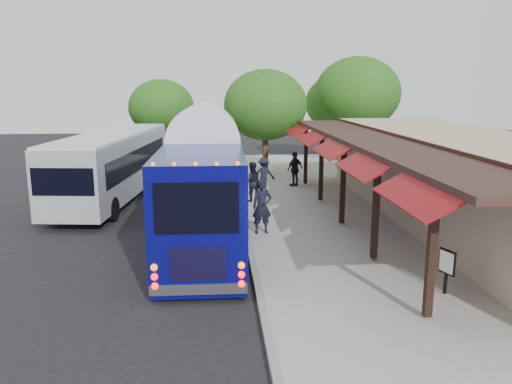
# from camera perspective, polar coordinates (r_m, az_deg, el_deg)

# --- Properties ---
(ground) EXTENTS (90.00, 90.00, 0.00)m
(ground) POSITION_cam_1_polar(r_m,az_deg,el_deg) (15.36, -0.49, -8.66)
(ground) COLOR black
(ground) RESTS_ON ground
(sidewalk) EXTENTS (10.00, 40.00, 0.15)m
(sidewalk) POSITION_cam_1_polar(r_m,az_deg,el_deg) (20.03, 13.12, -3.79)
(sidewalk) COLOR #9E9B93
(sidewalk) RESTS_ON ground
(curb) EXTENTS (0.20, 40.00, 0.16)m
(curb) POSITION_cam_1_polar(r_m,az_deg,el_deg) (19.13, -1.20, -4.21)
(curb) COLOR gray
(curb) RESTS_ON ground
(station_shelter) EXTENTS (8.15, 20.00, 3.60)m
(station_shelter) POSITION_cam_1_polar(r_m,az_deg,el_deg) (20.91, 22.23, 1.28)
(station_shelter) COLOR tan
(station_shelter) RESTS_ON ground
(coach_bus) EXTENTS (2.66, 12.00, 3.82)m
(coach_bus) POSITION_cam_1_polar(r_m,az_deg,el_deg) (18.08, -5.87, 1.20)
(coach_bus) COLOR #080860
(coach_bus) RESTS_ON ground
(city_bus) EXTENTS (3.90, 12.17, 3.21)m
(city_bus) POSITION_cam_1_polar(r_m,az_deg,el_deg) (25.18, -15.99, 3.24)
(city_bus) COLOR #94969C
(city_bus) RESTS_ON ground
(ped_a) EXTENTS (0.79, 0.59, 1.98)m
(ped_a) POSITION_cam_1_polar(r_m,az_deg,el_deg) (18.09, 0.69, -1.68)
(ped_a) COLOR black
(ped_a) RESTS_ON sidewalk
(ped_b) EXTENTS (0.99, 0.82, 1.84)m
(ped_b) POSITION_cam_1_polar(r_m,az_deg,el_deg) (23.13, -0.48, 1.19)
(ped_b) COLOR black
(ped_b) RESTS_ON sidewalk
(ped_c) EXTENTS (1.14, 1.02, 1.85)m
(ped_c) POSITION_cam_1_polar(r_m,az_deg,el_deg) (26.72, 4.47, 2.64)
(ped_c) COLOR black
(ped_c) RESTS_ON sidewalk
(ped_d) EXTENTS (1.20, 0.83, 1.71)m
(ped_d) POSITION_cam_1_polar(r_m,az_deg,el_deg) (25.47, 0.90, 2.06)
(ped_d) COLOR black
(ped_d) RESTS_ON sidewalk
(sign_board) EXTENTS (0.22, 0.53, 1.19)m
(sign_board) POSITION_cam_1_polar(r_m,az_deg,el_deg) (13.81, 20.98, -7.71)
(sign_board) COLOR black
(sign_board) RESTS_ON sidewalk
(tree_left) EXTENTS (5.01, 5.01, 6.42)m
(tree_left) POSITION_cam_1_polar(r_m,az_deg,el_deg) (30.45, 1.09, 9.89)
(tree_left) COLOR #382314
(tree_left) RESTS_ON ground
(tree_mid) EXTENTS (4.93, 4.93, 6.32)m
(tree_mid) POSITION_cam_1_polar(r_m,az_deg,el_deg) (36.34, 9.59, 9.98)
(tree_mid) COLOR #382314
(tree_mid) RESTS_ON ground
(tree_right) EXTENTS (5.74, 5.74, 7.35)m
(tree_right) POSITION_cam_1_polar(r_m,az_deg,el_deg) (34.61, 11.50, 10.95)
(tree_right) COLOR #382314
(tree_right) RESTS_ON ground
(tree_far) EXTENTS (4.59, 4.59, 5.88)m
(tree_far) POSITION_cam_1_polar(r_m,az_deg,el_deg) (36.18, -10.76, 9.46)
(tree_far) COLOR #382314
(tree_far) RESTS_ON ground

